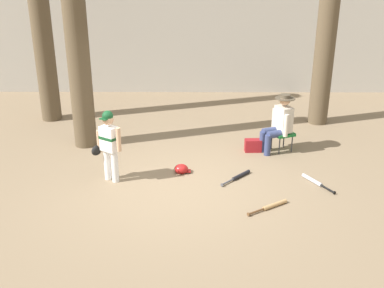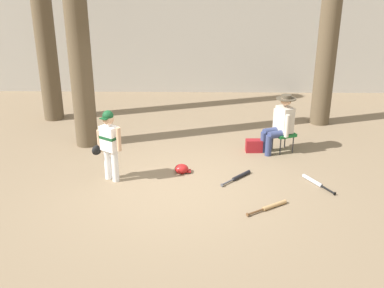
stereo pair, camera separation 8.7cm
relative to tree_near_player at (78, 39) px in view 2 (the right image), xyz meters
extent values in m
plane|color=#7F6B51|center=(2.05, -1.96, -2.24)|extent=(60.00, 60.00, 0.00)
cube|color=#ADA89E|center=(2.05, 4.46, -0.81)|extent=(18.00, 0.36, 2.86)
cylinder|color=brown|center=(0.00, 0.00, 0.23)|extent=(0.46, 0.46, 4.95)
cone|color=brown|center=(0.00, 0.00, -2.24)|extent=(0.63, 0.63, 0.28)
cylinder|color=brown|center=(5.32, 1.50, 0.46)|extent=(0.46, 0.46, 5.40)
cone|color=brown|center=(5.32, 1.50, -2.24)|extent=(0.73, 0.73, 0.28)
cylinder|color=white|center=(0.92, -1.77, -1.95)|extent=(0.12, 0.12, 0.58)
cylinder|color=white|center=(0.77, -1.67, -1.95)|extent=(0.12, 0.12, 0.58)
cube|color=white|center=(0.85, -1.72, -1.44)|extent=(0.36, 0.33, 0.44)
cube|color=#144723|center=(0.85, -1.72, -1.42)|extent=(0.37, 0.34, 0.05)
sphere|color=tan|center=(0.85, -1.72, -1.09)|extent=(0.20, 0.20, 0.20)
sphere|color=#144723|center=(0.85, -1.72, -1.03)|extent=(0.19, 0.19, 0.19)
cube|color=#144723|center=(0.80, -1.79, -1.05)|extent=(0.17, 0.16, 0.02)
cylinder|color=tan|center=(1.04, -1.87, -1.40)|extent=(0.11, 0.11, 0.42)
cylinder|color=tan|center=(0.65, -1.63, -1.52)|extent=(0.11, 0.11, 0.40)
ellipsoid|color=black|center=(0.60, -1.67, -1.68)|extent=(0.22, 0.25, 0.18)
cube|color=#196B2D|center=(4.13, -0.30, -1.86)|extent=(0.52, 0.52, 0.06)
cylinder|color=#333338|center=(4.05, -0.50, -2.05)|extent=(0.02, 0.02, 0.38)
cylinder|color=#333338|center=(3.93, -0.22, -2.05)|extent=(0.02, 0.02, 0.38)
cylinder|color=#333338|center=(4.33, -0.38, -2.05)|extent=(0.02, 0.02, 0.38)
cylinder|color=#333338|center=(4.21, -0.10, -2.05)|extent=(0.02, 0.02, 0.38)
cylinder|color=navy|center=(3.80, -0.55, -2.02)|extent=(0.13, 0.13, 0.43)
cylinder|color=navy|center=(3.72, -0.36, -2.02)|extent=(0.13, 0.13, 0.43)
cylinder|color=navy|center=(3.98, -0.47, -1.81)|extent=(0.43, 0.29, 0.15)
cylinder|color=navy|center=(3.91, -0.29, -1.81)|extent=(0.43, 0.29, 0.15)
cube|color=beige|center=(4.13, -0.30, -1.55)|extent=(0.36, 0.43, 0.52)
cylinder|color=beige|center=(4.14, -0.53, -1.61)|extent=(0.12, 0.12, 0.46)
cylinder|color=beige|center=(3.97, -0.13, -1.61)|extent=(0.12, 0.12, 0.46)
sphere|color=tan|center=(4.13, -0.30, -1.15)|extent=(0.22, 0.22, 0.22)
cylinder|color=#4C4233|center=(4.13, -0.30, -1.12)|extent=(0.40, 0.40, 0.02)
cylinder|color=#4C4233|center=(4.13, -0.30, -1.08)|extent=(0.20, 0.20, 0.09)
cube|color=maroon|center=(3.53, -0.35, -2.11)|extent=(0.35, 0.19, 0.26)
cone|color=brown|center=(-1.24, 1.73, -2.24)|extent=(0.63, 0.63, 0.29)
cylinder|color=#B7BCC6|center=(4.42, -1.75, -2.21)|extent=(0.28, 0.45, 0.07)
cylinder|color=black|center=(4.61, -2.10, -2.21)|extent=(0.18, 0.29, 0.03)
cylinder|color=black|center=(4.69, -2.24, -2.21)|extent=(0.06, 0.04, 0.06)
cylinder|color=black|center=(3.18, -1.56, -2.21)|extent=(0.37, 0.38, 0.07)
cylinder|color=#4C4C51|center=(2.91, -1.84, -2.21)|extent=(0.24, 0.25, 0.03)
cylinder|color=#4C4C51|center=(2.81, -1.96, -2.21)|extent=(0.05, 0.05, 0.06)
cylinder|color=tan|center=(3.62, -2.65, -2.21)|extent=(0.43, 0.31, 0.07)
cylinder|color=brown|center=(3.29, -2.87, -2.21)|extent=(0.28, 0.20, 0.03)
cylinder|color=brown|center=(3.16, -2.96, -2.21)|extent=(0.04, 0.06, 0.06)
ellipsoid|color=#A81919|center=(2.08, -1.39, -2.16)|extent=(0.26, 0.23, 0.18)
cube|color=#A81919|center=(2.20, -1.39, -2.20)|extent=(0.11, 0.13, 0.02)
camera|label=1|loc=(2.34, -9.06, 1.39)|focal=42.56mm
camera|label=2|loc=(2.42, -9.05, 1.39)|focal=42.56mm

